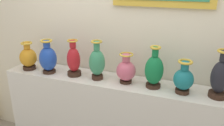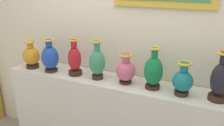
% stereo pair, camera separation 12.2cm
% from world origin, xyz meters
% --- Properties ---
extents(display_shelf, '(2.33, 0.38, 1.02)m').
position_xyz_m(display_shelf, '(0.00, 0.00, 0.51)').
color(display_shelf, silver).
rests_on(display_shelf, ground_plane).
extents(back_wall, '(5.08, 0.14, 2.69)m').
position_xyz_m(back_wall, '(0.01, 0.25, 1.35)').
color(back_wall, beige).
rests_on(back_wall, ground_plane).
extents(vase_amber, '(0.18, 0.18, 0.31)m').
position_xyz_m(vase_amber, '(-0.96, -0.06, 1.16)').
color(vase_amber, '#382319').
rests_on(vase_amber, display_shelf).
extents(vase_sapphire, '(0.18, 0.18, 0.36)m').
position_xyz_m(vase_sapphire, '(-0.70, -0.06, 1.18)').
color(vase_sapphire, '#382319').
rests_on(vase_sapphire, display_shelf).
extents(vase_crimson, '(0.14, 0.14, 0.38)m').
position_xyz_m(vase_crimson, '(-0.41, -0.03, 1.19)').
color(vase_crimson, '#382319').
rests_on(vase_crimson, display_shelf).
extents(vase_jade, '(0.16, 0.16, 0.39)m').
position_xyz_m(vase_jade, '(-0.15, -0.03, 1.20)').
color(vase_jade, '#382319').
rests_on(vase_jade, display_shelf).
extents(vase_rose, '(0.19, 0.19, 0.29)m').
position_xyz_m(vase_rose, '(0.15, -0.01, 1.15)').
color(vase_rose, '#382319').
rests_on(vase_rose, display_shelf).
extents(vase_emerald, '(0.17, 0.17, 0.39)m').
position_xyz_m(vase_emerald, '(0.41, -0.02, 1.19)').
color(vase_emerald, '#382319').
rests_on(vase_emerald, display_shelf).
extents(vase_teal, '(0.17, 0.17, 0.30)m').
position_xyz_m(vase_teal, '(0.68, -0.04, 1.16)').
color(vase_teal, '#382319').
rests_on(vase_teal, display_shelf).
extents(vase_onyx, '(0.15, 0.15, 0.42)m').
position_xyz_m(vase_onyx, '(0.96, -0.01, 1.20)').
color(vase_onyx, '#382319').
rests_on(vase_onyx, display_shelf).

